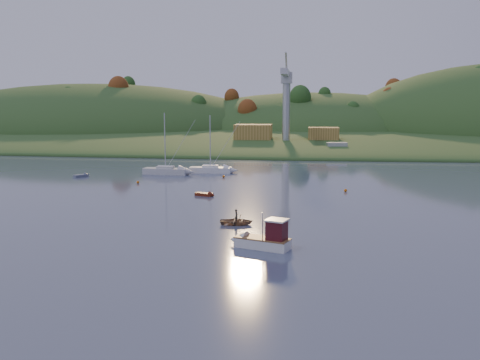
# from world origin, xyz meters

# --- Properties ---
(ground) EXTENTS (500.00, 500.00, 0.00)m
(ground) POSITION_xyz_m (0.00, 0.00, 0.00)
(ground) COLOR #38475B
(ground) RESTS_ON ground
(far_shore) EXTENTS (620.00, 220.00, 1.50)m
(far_shore) POSITION_xyz_m (0.00, 230.00, 0.00)
(far_shore) COLOR #25441B
(far_shore) RESTS_ON ground
(shore_slope) EXTENTS (640.00, 150.00, 7.00)m
(shore_slope) POSITION_xyz_m (0.00, 165.00, 0.00)
(shore_slope) COLOR #25441B
(shore_slope) RESTS_ON ground
(hill_left) EXTENTS (170.00, 140.00, 44.00)m
(hill_left) POSITION_xyz_m (-90.00, 200.00, 0.00)
(hill_left) COLOR #25441B
(hill_left) RESTS_ON ground
(hill_center) EXTENTS (140.00, 120.00, 36.00)m
(hill_center) POSITION_xyz_m (10.00, 210.00, 0.00)
(hill_center) COLOR #25441B
(hill_center) RESTS_ON ground
(hillside_trees) EXTENTS (280.00, 50.00, 32.00)m
(hillside_trees) POSITION_xyz_m (0.00, 185.00, 0.00)
(hillside_trees) COLOR #1B4E1D
(hillside_trees) RESTS_ON ground
(wharf) EXTENTS (42.00, 16.00, 2.40)m
(wharf) POSITION_xyz_m (5.00, 122.00, 1.20)
(wharf) COLOR slate
(wharf) RESTS_ON ground
(shed_west) EXTENTS (11.00, 8.00, 4.80)m
(shed_west) POSITION_xyz_m (-8.00, 123.00, 4.80)
(shed_west) COLOR olive
(shed_west) RESTS_ON wharf
(shed_east) EXTENTS (9.00, 7.00, 4.00)m
(shed_east) POSITION_xyz_m (13.00, 124.00, 4.40)
(shed_east) COLOR olive
(shed_east) RESTS_ON wharf
(dock_crane) EXTENTS (3.20, 28.00, 20.30)m
(dock_crane) POSITION_xyz_m (2.00, 118.39, 17.17)
(dock_crane) COLOR #B7B7BC
(dock_crane) RESTS_ON wharf
(fishing_boat) EXTENTS (6.64, 3.97, 4.05)m
(fishing_boat) POSITION_xyz_m (4.02, 12.94, 0.89)
(fishing_boat) COLOR white
(fishing_boat) RESTS_ON ground
(sailboat_near) EXTENTS (8.32, 2.64, 11.49)m
(sailboat_near) POSITION_xyz_m (-10.75, 66.52, 0.74)
(sailboat_near) COLOR white
(sailboat_near) RESTS_ON ground
(sailboat_far) EXTENTS (8.81, 3.24, 11.99)m
(sailboat_far) POSITION_xyz_m (-19.12, 63.31, 0.77)
(sailboat_far) COLOR silver
(sailboat_far) RESTS_ON ground
(canoe) EXTENTS (4.04, 3.03, 0.80)m
(canoe) POSITION_xyz_m (0.53, 22.39, 0.40)
(canoe) COLOR #947252
(canoe) RESTS_ON ground
(paddler) EXTENTS (0.42, 0.61, 1.59)m
(paddler) POSITION_xyz_m (0.53, 22.39, 0.79)
(paddler) COLOR black
(paddler) RESTS_ON ground
(red_tender) EXTENTS (3.37, 2.05, 1.09)m
(red_tender) POSITION_xyz_m (-6.36, 40.48, 0.23)
(red_tender) COLOR #5D1D0D
(red_tender) RESTS_ON ground
(grey_dinghy) EXTENTS (2.88, 3.04, 1.14)m
(grey_dinghy) POSITION_xyz_m (-33.69, 58.04, 0.23)
(grey_dinghy) COLOR slate
(grey_dinghy) RESTS_ON ground
(work_vessel) EXTENTS (12.88, 6.33, 3.17)m
(work_vessel) POSITION_xyz_m (16.23, 108.00, 1.13)
(work_vessel) COLOR #4F5F68
(work_vessel) RESTS_ON ground
(buoy_1) EXTENTS (0.50, 0.50, 0.50)m
(buoy_1) POSITION_xyz_m (14.67, 46.96, 0.25)
(buoy_1) COLOR orange
(buoy_1) RESTS_ON ground
(buoy_2) EXTENTS (0.50, 0.50, 0.50)m
(buoy_2) POSITION_xyz_m (-20.76, 51.08, 0.25)
(buoy_2) COLOR orange
(buoy_2) RESTS_ON ground
(buoy_3) EXTENTS (0.50, 0.50, 0.50)m
(buoy_3) POSITION_xyz_m (-7.03, 60.07, 0.25)
(buoy_3) COLOR orange
(buoy_3) RESTS_ON ground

